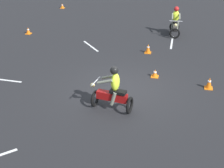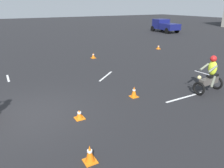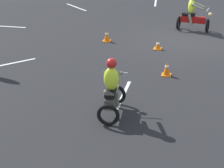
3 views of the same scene
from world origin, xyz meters
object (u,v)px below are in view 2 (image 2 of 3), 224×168
traffic_cone_near_right (158,47)px  traffic_cone_far_center (79,115)px  traffic_cone_near_left (93,56)px  traffic_cone_mid_center (134,92)px  traffic_cone_mid_left (90,154)px  motorcycle_rider_background (210,76)px  pickup_truck (165,25)px

traffic_cone_near_right → traffic_cone_far_center: (8.23, -10.63, -0.02)m
traffic_cone_near_left → traffic_cone_mid_center: bearing=-11.6°
traffic_cone_mid_center → traffic_cone_far_center: bearing=-77.0°
traffic_cone_mid_left → traffic_cone_near_right: bearing=132.9°
traffic_cone_near_right → motorcycle_rider_background: bearing=-28.1°
motorcycle_rider_background → traffic_cone_near_right: motorcycle_rider_background is taller
motorcycle_rider_background → traffic_cone_mid_left: bearing=100.6°
motorcycle_rider_background → traffic_cone_far_center: (-0.54, -5.95, -0.57)m
traffic_cone_mid_center → traffic_cone_mid_left: 4.33m
traffic_cone_mid_center → traffic_cone_mid_left: bearing=-49.5°
traffic_cone_near_left → traffic_cone_mid_left: bearing=-25.3°
traffic_cone_near_left → traffic_cone_mid_left: size_ratio=0.82×
motorcycle_rider_background → traffic_cone_mid_left: (1.65, -6.53, -0.49)m
pickup_truck → traffic_cone_far_center: pickup_truck is taller
traffic_cone_near_left → pickup_truck: bearing=121.5°
traffic_cone_near_left → traffic_cone_mid_left: 11.20m
traffic_cone_near_right → traffic_cone_far_center: traffic_cone_near_right is taller
traffic_cone_near_left → traffic_cone_near_right: (-0.30, 6.42, -0.01)m
traffic_cone_mid_center → pickup_truck: bearing=134.7°
traffic_cone_mid_center → traffic_cone_mid_left: size_ratio=0.97×
traffic_cone_mid_center → traffic_cone_far_center: size_ratio=1.41×
traffic_cone_mid_left → motorcycle_rider_background: bearing=104.2°
pickup_truck → traffic_cone_far_center: bearing=-135.6°
traffic_cone_mid_left → traffic_cone_far_center: 2.27m
pickup_truck → traffic_cone_mid_left: 28.09m
pickup_truck → traffic_cone_far_center: 26.17m
motorcycle_rider_background → traffic_cone_mid_center: 3.47m
traffic_cone_mid_center → traffic_cone_far_center: (0.62, -2.71, -0.07)m
pickup_truck → traffic_cone_near_left: size_ratio=10.80×
traffic_cone_near_left → traffic_cone_near_right: bearing=92.7°
motorcycle_rider_background → traffic_cone_near_left: (-8.47, -1.74, -0.54)m
traffic_cone_mid_left → traffic_cone_far_center: bearing=165.1°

